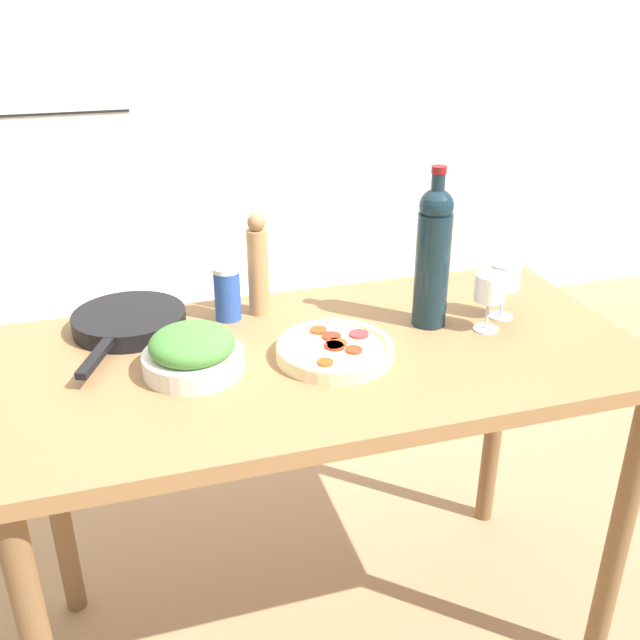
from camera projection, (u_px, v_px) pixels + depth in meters
The scene contains 12 objects.
ground_plane at pixel (324, 630), 2.00m from camera, with size 14.00×14.00×0.00m, color #9E7A56.
wall_back at pixel (191, 68), 3.19m from camera, with size 6.40×0.06×2.60m.
refrigerator at pixel (46, 198), 2.87m from camera, with size 0.71×0.68×1.72m.
prep_counter at pixel (324, 394), 1.67m from camera, with size 1.44×0.71×0.89m.
wine_bottle at pixel (433, 254), 1.67m from camera, with size 0.08×0.08×0.39m.
wine_glass_near at pixel (490, 291), 1.67m from camera, with size 0.07×0.07×0.14m.
wine_glass_far at pixel (505, 278), 1.74m from camera, with size 0.07×0.07×0.14m.
pepper_mill at pixel (258, 266), 1.75m from camera, with size 0.05×0.05×0.26m.
salad_bowl at pixel (193, 352), 1.51m from camera, with size 0.22×0.22×0.10m.
homemade_pizza at pixel (335, 349), 1.58m from camera, with size 0.26×0.26×0.04m.
salt_canister at pixel (227, 293), 1.74m from camera, with size 0.07×0.07×0.14m.
cast_iron_skillet at pixel (129, 320), 1.71m from camera, with size 0.27×0.41×0.04m.
Camera 1 is at (-0.43, -1.37, 1.64)m, focal length 40.00 mm.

